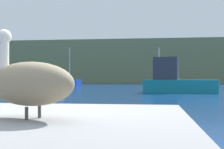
# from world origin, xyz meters

# --- Properties ---
(hillside_backdrop) EXTENTS (140.00, 10.26, 8.82)m
(hillside_backdrop) POSITION_xyz_m (0.00, 61.68, 4.41)
(hillside_backdrop) COLOR #6B7A51
(hillside_backdrop) RESTS_ON ground
(pelican) EXTENTS (1.29, 0.79, 0.82)m
(pelican) POSITION_xyz_m (0.22, -0.95, 1.11)
(pelican) COLOR gray
(pelican) RESTS_ON pier_dock
(fishing_boat_teal) EXTENTS (5.74, 2.65, 3.50)m
(fishing_boat_teal) POSITION_xyz_m (3.14, 20.41, 0.94)
(fishing_boat_teal) COLOR teal
(fishing_boat_teal) RESTS_ON ground
(fishing_boat_blue) EXTENTS (7.00, 2.94, 5.26)m
(fishing_boat_blue) POSITION_xyz_m (-11.97, 37.95, 0.72)
(fishing_boat_blue) COLOR blue
(fishing_boat_blue) RESTS_ON ground
(mooring_buoy) EXTENTS (0.71, 0.71, 0.71)m
(mooring_buoy) POSITION_xyz_m (-5.87, 13.82, 0.36)
(mooring_buoy) COLOR #E54C19
(mooring_buoy) RESTS_ON ground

